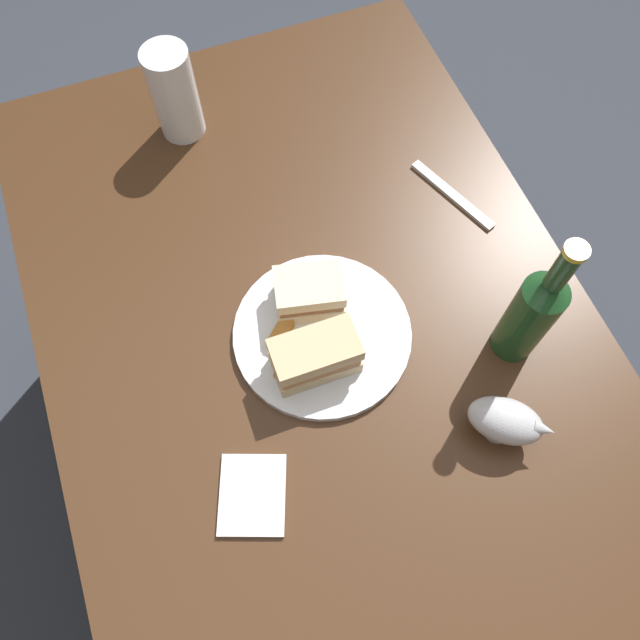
# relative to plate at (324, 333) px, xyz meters

# --- Properties ---
(ground_plane) EXTENTS (6.00, 6.00, 0.00)m
(ground_plane) POSITION_rel_plate_xyz_m (-0.03, -0.00, -0.76)
(ground_plane) COLOR #333842
(dining_table) EXTENTS (1.24, 0.84, 0.76)m
(dining_table) POSITION_rel_plate_xyz_m (-0.03, -0.00, -0.39)
(dining_table) COLOR #422816
(dining_table) RESTS_ON ground
(plate) EXTENTS (0.27, 0.27, 0.01)m
(plate) POSITION_rel_plate_xyz_m (0.00, 0.00, 0.00)
(plate) COLOR white
(plate) RESTS_ON dining_table
(sandwich_half_left) EXTENTS (0.09, 0.12, 0.06)m
(sandwich_half_left) POSITION_rel_plate_xyz_m (-0.05, -0.01, 0.04)
(sandwich_half_left) COLOR beige
(sandwich_half_left) RESTS_ON plate
(sandwich_half_right) EXTENTS (0.07, 0.13, 0.07)m
(sandwich_half_right) POSITION_rel_plate_xyz_m (0.05, -0.03, 0.04)
(sandwich_half_right) COLOR #CCB284
(sandwich_half_right) RESTS_ON plate
(potato_wedge_front) EXTENTS (0.02, 0.04, 0.02)m
(potato_wedge_front) POSITION_rel_plate_xyz_m (0.03, -0.06, 0.02)
(potato_wedge_front) COLOR gold
(potato_wedge_front) RESTS_ON plate
(potato_wedge_middle) EXTENTS (0.05, 0.05, 0.02)m
(potato_wedge_middle) POSITION_rel_plate_xyz_m (-0.02, -0.06, 0.02)
(potato_wedge_middle) COLOR #AD702D
(potato_wedge_middle) RESTS_ON plate
(potato_wedge_back) EXTENTS (0.04, 0.04, 0.02)m
(potato_wedge_back) POSITION_rel_plate_xyz_m (0.04, -0.07, 0.02)
(potato_wedge_back) COLOR #AD702D
(potato_wedge_back) RESTS_ON plate
(potato_wedge_left_edge) EXTENTS (0.04, 0.03, 0.02)m
(potato_wedge_left_edge) POSITION_rel_plate_xyz_m (-0.00, -0.07, 0.02)
(potato_wedge_left_edge) COLOR gold
(potato_wedge_left_edge) RESTS_ON plate
(potato_wedge_right_edge) EXTENTS (0.02, 0.05, 0.01)m
(potato_wedge_right_edge) POSITION_rel_plate_xyz_m (-0.04, -0.02, 0.01)
(potato_wedge_right_edge) COLOR #AD702D
(potato_wedge_right_edge) RESTS_ON plate
(pint_glass) EXTENTS (0.08, 0.08, 0.17)m
(pint_glass) POSITION_rel_plate_xyz_m (-0.47, -0.09, 0.07)
(pint_glass) COLOR white
(pint_glass) RESTS_ON dining_table
(gravy_boat) EXTENTS (0.12, 0.12, 0.07)m
(gravy_boat) POSITION_rel_plate_xyz_m (0.23, 0.18, 0.04)
(gravy_boat) COLOR #B7B7BC
(gravy_boat) RESTS_ON dining_table
(cider_bottle) EXTENTS (0.06, 0.06, 0.27)m
(cider_bottle) POSITION_rel_plate_xyz_m (0.11, 0.26, 0.10)
(cider_bottle) COLOR #19421E
(cider_bottle) RESTS_ON dining_table
(napkin) EXTENTS (0.14, 0.12, 0.01)m
(napkin) POSITION_rel_plate_xyz_m (0.19, -0.18, -0.00)
(napkin) COLOR white
(napkin) RESTS_ON dining_table
(fork) EXTENTS (0.17, 0.08, 0.01)m
(fork) POSITION_rel_plate_xyz_m (-0.16, 0.30, -0.00)
(fork) COLOR silver
(fork) RESTS_ON dining_table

